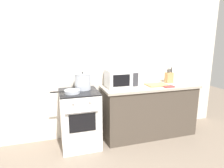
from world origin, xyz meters
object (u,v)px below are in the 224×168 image
Objects in this scene: frying_pan at (72,92)px; oven_mitt at (168,86)px; stove at (80,119)px; stock_pot at (83,81)px; knife_block at (169,77)px; cutting_board at (157,85)px; microwave at (121,78)px.

frying_pan reaches higher than oven_mitt.
stock_pot is at bearing 52.15° from stove.
stock_pot reaches higher than frying_pan.
knife_block is at bearing 4.74° from stove.
frying_pan is 1.49m from cutting_board.
stove is at bearing 34.35° from frying_pan.
frying_pan is at bearing -173.06° from knife_block.
stock_pot is 0.29m from frying_pan.
stove is 1.84× the size of microwave.
knife_block is (1.82, 0.22, 0.07)m from frying_pan.
microwave is (0.85, 0.16, 0.12)m from frying_pan.
knife_block is at bearing 22.54° from cutting_board.
oven_mitt is at bearing -123.95° from knife_block.
cutting_board is at bearing -7.01° from microwave.
cutting_board is 1.26× the size of knife_block.
stock_pot is 1.62m from knife_block.
frying_pan is 0.87× the size of microwave.
knife_block is at bearing 56.05° from oven_mitt.
stock_pot reaches higher than stove.
cutting_board reaches higher than oven_mitt.
microwave reaches higher than knife_block.
stock_pot is at bearing -178.80° from knife_block.
cutting_board is at bearing 130.23° from oven_mitt.
stove is 5.11× the size of oven_mitt.
stove is 2.12× the size of frying_pan.
microwave is at bearing 162.82° from oven_mitt.
microwave is 1.76× the size of knife_block.
stock_pot is 1.29m from cutting_board.
frying_pan is at bearing -136.97° from stock_pot.
cutting_board reaches higher than stove.
stock_pot is at bearing 43.03° from frying_pan.
cutting_board is 0.38m from knife_block.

